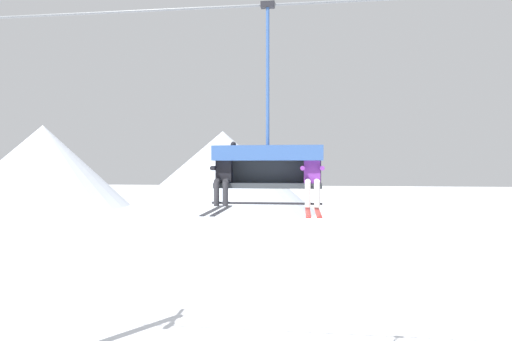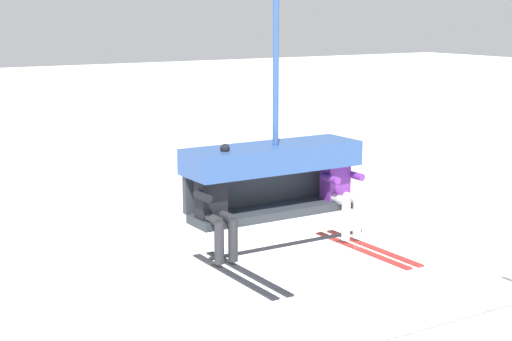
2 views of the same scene
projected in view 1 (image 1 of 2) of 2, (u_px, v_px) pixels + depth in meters
mountain_peak_west at (43, 166)px, 52.87m from camera, size 22.12×22.12×10.86m
mountain_peak_central at (223, 171)px, 47.82m from camera, size 22.42×22.42×9.61m
lift_cable at (288, 4)px, 7.94m from camera, size 18.07×0.05×0.05m
chairlift_chair at (268, 158)px, 8.09m from camera, size 2.19×0.74×4.03m
skier_black at (223, 174)px, 7.99m from camera, size 0.48×1.70×1.34m
skier_purple at (312, 175)px, 7.78m from camera, size 0.46×1.70×1.23m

